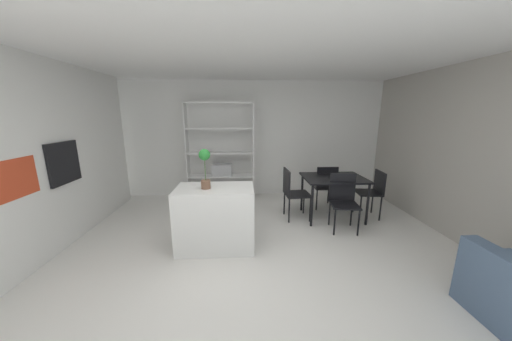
{
  "coord_description": "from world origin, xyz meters",
  "views": [
    {
      "loc": [
        0.01,
        -2.82,
        1.93
      ],
      "look_at": [
        0.16,
        0.2,
        1.23
      ],
      "focal_mm": 17.32,
      "sensor_mm": 36.0,
      "label": 1
    }
  ],
  "objects_px": {
    "dining_chair_far": "(325,184)",
    "built_in_oven": "(64,163)",
    "potted_plant_on_island": "(205,165)",
    "kitchen_island": "(216,218)",
    "dining_chair_island_side": "(292,190)",
    "dining_table": "(334,181)",
    "open_bookshelf": "(220,160)",
    "dining_chair_near": "(343,197)",
    "dining_chair_window_side": "(373,189)"
  },
  "relations": [
    {
      "from": "dining_chair_near",
      "to": "dining_table",
      "type": "bearing_deg",
      "value": 98.46
    },
    {
      "from": "built_in_oven",
      "to": "potted_plant_on_island",
      "type": "height_order",
      "value": "built_in_oven"
    },
    {
      "from": "potted_plant_on_island",
      "to": "dining_table",
      "type": "relative_size",
      "value": 0.5
    },
    {
      "from": "dining_chair_near",
      "to": "dining_chair_window_side",
      "type": "distance_m",
      "value": 0.87
    },
    {
      "from": "dining_table",
      "to": "dining_chair_window_side",
      "type": "xyz_separation_m",
      "value": [
        0.76,
        -0.01,
        -0.16
      ]
    },
    {
      "from": "built_in_oven",
      "to": "kitchen_island",
      "type": "xyz_separation_m",
      "value": [
        2.19,
        -0.28,
        -0.78
      ]
    },
    {
      "from": "dining_chair_far",
      "to": "built_in_oven",
      "type": "bearing_deg",
      "value": 15.41
    },
    {
      "from": "dining_chair_window_side",
      "to": "dining_table",
      "type": "bearing_deg",
      "value": -84.51
    },
    {
      "from": "kitchen_island",
      "to": "dining_chair_near",
      "type": "relative_size",
      "value": 1.16
    },
    {
      "from": "dining_chair_near",
      "to": "dining_chair_window_side",
      "type": "xyz_separation_m",
      "value": [
        0.75,
        0.44,
        -0.01
      ]
    },
    {
      "from": "kitchen_island",
      "to": "potted_plant_on_island",
      "type": "height_order",
      "value": "potted_plant_on_island"
    },
    {
      "from": "kitchen_island",
      "to": "dining_chair_window_side",
      "type": "xyz_separation_m",
      "value": [
        2.85,
        0.95,
        0.09
      ]
    },
    {
      "from": "potted_plant_on_island",
      "to": "dining_chair_near",
      "type": "bearing_deg",
      "value": 13.87
    },
    {
      "from": "dining_chair_near",
      "to": "dining_chair_window_side",
      "type": "bearing_deg",
      "value": 37.01
    },
    {
      "from": "dining_chair_island_side",
      "to": "dining_chair_window_side",
      "type": "relative_size",
      "value": 1.06
    },
    {
      "from": "potted_plant_on_island",
      "to": "dining_chair_far",
      "type": "relative_size",
      "value": 0.61
    },
    {
      "from": "dining_chair_island_side",
      "to": "dining_chair_near",
      "type": "relative_size",
      "value": 1.0
    },
    {
      "from": "dining_table",
      "to": "open_bookshelf",
      "type": "bearing_deg",
      "value": 152.54
    },
    {
      "from": "dining_table",
      "to": "dining_chair_near",
      "type": "distance_m",
      "value": 0.47
    },
    {
      "from": "dining_chair_far",
      "to": "open_bookshelf",
      "type": "bearing_deg",
      "value": -16.91
    },
    {
      "from": "built_in_oven",
      "to": "dining_table",
      "type": "height_order",
      "value": "built_in_oven"
    },
    {
      "from": "open_bookshelf",
      "to": "dining_table",
      "type": "distance_m",
      "value": 2.49
    },
    {
      "from": "kitchen_island",
      "to": "open_bookshelf",
      "type": "distance_m",
      "value": 2.16
    },
    {
      "from": "dining_chair_island_side",
      "to": "dining_chair_near",
      "type": "bearing_deg",
      "value": -122.75
    },
    {
      "from": "open_bookshelf",
      "to": "dining_chair_far",
      "type": "bearing_deg",
      "value": -17.54
    },
    {
      "from": "potted_plant_on_island",
      "to": "dining_chair_window_side",
      "type": "bearing_deg",
      "value": 18.35
    },
    {
      "from": "kitchen_island",
      "to": "dining_chair_island_side",
      "type": "distance_m",
      "value": 1.62
    },
    {
      "from": "dining_chair_far",
      "to": "dining_chair_near",
      "type": "distance_m",
      "value": 0.9
    },
    {
      "from": "kitchen_island",
      "to": "dining_chair_window_side",
      "type": "distance_m",
      "value": 3.0
    },
    {
      "from": "dining_chair_island_side",
      "to": "dining_table",
      "type": "bearing_deg",
      "value": -93.13
    },
    {
      "from": "kitchen_island",
      "to": "dining_chair_window_side",
      "type": "bearing_deg",
      "value": 18.51
    },
    {
      "from": "built_in_oven",
      "to": "dining_table",
      "type": "relative_size",
      "value": 0.55
    },
    {
      "from": "built_in_oven",
      "to": "potted_plant_on_island",
      "type": "bearing_deg",
      "value": -8.56
    },
    {
      "from": "open_bookshelf",
      "to": "dining_chair_island_side",
      "type": "xyz_separation_m",
      "value": [
        1.42,
        -1.15,
        -0.36
      ]
    },
    {
      "from": "dining_table",
      "to": "dining_chair_far",
      "type": "bearing_deg",
      "value": 90.14
    },
    {
      "from": "open_bookshelf",
      "to": "dining_table",
      "type": "relative_size",
      "value": 1.96
    },
    {
      "from": "kitchen_island",
      "to": "dining_chair_island_side",
      "type": "height_order",
      "value": "dining_chair_island_side"
    },
    {
      "from": "potted_plant_on_island",
      "to": "open_bookshelf",
      "type": "height_order",
      "value": "open_bookshelf"
    },
    {
      "from": "kitchen_island",
      "to": "dining_chair_far",
      "type": "height_order",
      "value": "kitchen_island"
    },
    {
      "from": "built_in_oven",
      "to": "dining_chair_window_side",
      "type": "height_order",
      "value": "built_in_oven"
    },
    {
      "from": "kitchen_island",
      "to": "dining_chair_far",
      "type": "distance_m",
      "value": 2.52
    },
    {
      "from": "dining_table",
      "to": "kitchen_island",
      "type": "bearing_deg",
      "value": -155.18
    },
    {
      "from": "open_bookshelf",
      "to": "dining_chair_near",
      "type": "xyz_separation_m",
      "value": [
        2.21,
        -1.59,
        -0.37
      ]
    },
    {
      "from": "dining_table",
      "to": "dining_chair_near",
      "type": "height_order",
      "value": "dining_chair_near"
    },
    {
      "from": "open_bookshelf",
      "to": "dining_chair_far",
      "type": "xyz_separation_m",
      "value": [
        2.2,
        -0.7,
        -0.39
      ]
    },
    {
      "from": "dining_chair_island_side",
      "to": "built_in_oven",
      "type": "bearing_deg",
      "value": 97.28
    },
    {
      "from": "dining_table",
      "to": "dining_chair_window_side",
      "type": "distance_m",
      "value": 0.78
    },
    {
      "from": "kitchen_island",
      "to": "dining_chair_near",
      "type": "bearing_deg",
      "value": 13.85
    },
    {
      "from": "potted_plant_on_island",
      "to": "kitchen_island",
      "type": "bearing_deg",
      "value": 14.26
    },
    {
      "from": "open_bookshelf",
      "to": "dining_chair_window_side",
      "type": "height_order",
      "value": "open_bookshelf"
    }
  ]
}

